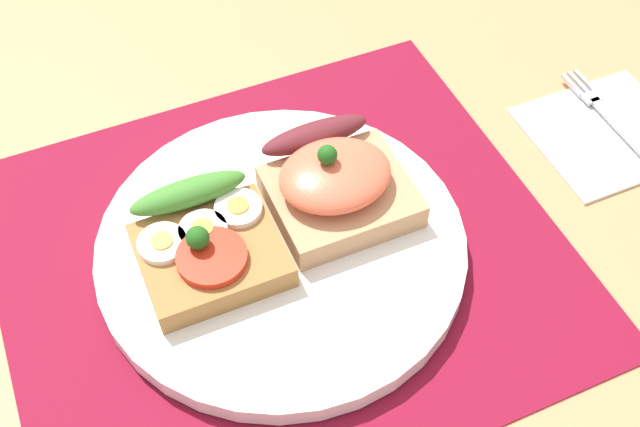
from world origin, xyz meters
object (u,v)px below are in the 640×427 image
Objects in this scene: plate at (282,246)px; fork at (617,124)px; napkin at (607,132)px; sandwich_salmon at (336,182)px; sandwich_egg_tomato at (207,245)px.

fork is (29.88, 0.80, -0.33)cm from plate.
sandwich_salmon is at bearing 177.67° from napkin.
sandwich_egg_tomato is 35.09cm from fork.
sandwich_egg_tomato is at bearing -179.87° from napkin.
sandwich_egg_tomato is (-5.12, 0.60, 2.27)cm from plate.
sandwich_salmon reaches higher than fork.
napkin is at bearing 1.34° from plate.
sandwich_egg_tomato is at bearing -179.67° from fork.
napkin is (24.04, -0.98, -3.76)cm from sandwich_salmon.
fork is (24.93, -0.85, -3.30)cm from sandwich_salmon.
plate is 29.01cm from napkin.
fork is at bearing -1.96° from sandwich_salmon.
plate reaches higher than napkin.
plate is 2.63× the size of sandwich_salmon.
sandwich_egg_tomato is 0.97× the size of sandwich_salmon.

